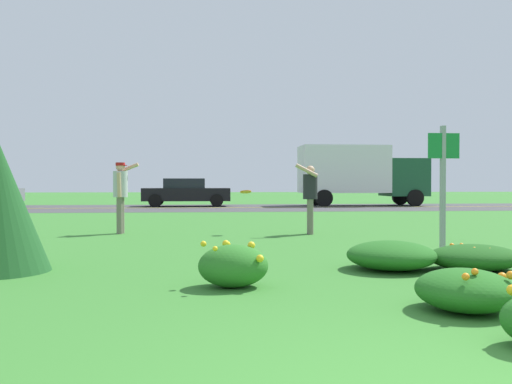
{
  "coord_description": "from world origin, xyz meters",
  "views": [
    {
      "loc": [
        -1.5,
        -2.53,
        1.2
      ],
      "look_at": [
        -0.24,
        10.53,
        1.0
      ],
      "focal_mm": 38.86,
      "sensor_mm": 36.0,
      "label": 1
    }
  ],
  "objects": [
    {
      "name": "ground_plane",
      "position": [
        0.0,
        12.34,
        0.0
      ],
      "size": [
        120.0,
        120.0,
        0.0
      ],
      "primitive_type": "plane",
      "color": "#387A2D"
    },
    {
      "name": "highway_strip",
      "position": [
        0.0,
        24.67,
        0.0
      ],
      "size": [
        120.0,
        8.29,
        0.01
      ],
      "primitive_type": "cube",
      "color": "#424244",
      "rests_on": "ground"
    },
    {
      "name": "highway_center_stripe",
      "position": [
        0.0,
        24.67,
        0.01
      ],
      "size": [
        120.0,
        0.16,
        0.0
      ],
      "primitive_type": "cube",
      "color": "yellow",
      "rests_on": "ground"
    },
    {
      "name": "daylily_clump_front_right",
      "position": [
        0.96,
        2.44,
        0.2
      ],
      "size": [
        0.92,
        0.99,
        0.44
      ],
      "color": "#23661E",
      "rests_on": "ground"
    },
    {
      "name": "daylily_clump_front_left",
      "position": [
        2.24,
        4.77,
        0.18
      ],
      "size": [
        1.28,
        1.05,
        0.36
      ],
      "color": "#1E5619",
      "rests_on": "ground"
    },
    {
      "name": "daylily_clump_mid_center",
      "position": [
        -1.15,
        3.84,
        0.25
      ],
      "size": [
        0.81,
        0.67,
        0.53
      ],
      "color": "#2D7526",
      "rests_on": "ground"
    },
    {
      "name": "daylily_clump_near_camera",
      "position": [
        1.11,
        4.93,
        0.2
      ],
      "size": [
        1.24,
        1.24,
        0.4
      ],
      "color": "#23661E",
      "rests_on": "ground"
    },
    {
      "name": "sign_post_near_path",
      "position": [
        2.68,
        6.77,
        1.35
      ],
      "size": [
        0.56,
        0.1,
        2.21
      ],
      "color": "#93969B",
      "rests_on": "ground"
    },
    {
      "name": "person_thrower_red_cap_gray_shirt",
      "position": [
        -3.45,
        10.91,
        1.04
      ],
      "size": [
        0.59,
        0.51,
        1.7
      ],
      "color": "#B2B2B7",
      "rests_on": "ground"
    },
    {
      "name": "person_catcher_dark_shirt",
      "position": [
        1.02,
        10.35,
        0.97
      ],
      "size": [
        0.56,
        0.51,
        1.67
      ],
      "color": "#232328",
      "rests_on": "ground"
    },
    {
      "name": "frisbee_orange",
      "position": [
        -0.48,
        10.55,
        1.0
      ],
      "size": [
        0.27,
        0.27,
        0.1
      ],
      "color": "orange"
    },
    {
      "name": "car_black_center_left",
      "position": [
        -2.37,
        26.54,
        0.74
      ],
      "size": [
        4.5,
        2.0,
        1.45
      ],
      "color": "black",
      "rests_on": "ground"
    },
    {
      "name": "box_truck_dark_green",
      "position": [
        6.9,
        26.54,
        1.8
      ],
      "size": [
        6.7,
        2.46,
        3.2
      ],
      "color": "#194C2D",
      "rests_on": "ground"
    }
  ]
}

